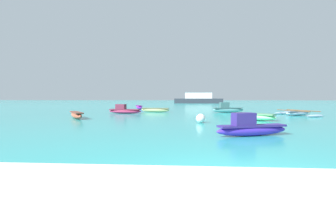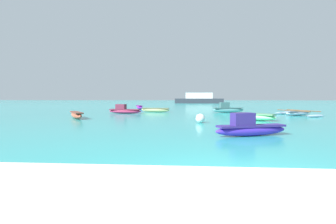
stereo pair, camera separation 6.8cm
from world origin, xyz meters
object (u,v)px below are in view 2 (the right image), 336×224
(moored_boat_0, at_px, (139,107))
(moored_boat_7, at_px, (250,128))
(moored_boat_5, at_px, (124,110))
(distant_ferry, at_px, (199,99))
(moored_boat_4, at_px, (76,115))
(mooring_buoy_0, at_px, (200,118))
(moored_boat_1, at_px, (298,113))
(moored_boat_2, at_px, (257,116))
(moored_boat_3, at_px, (228,109))
(moored_boat_6, at_px, (155,110))

(moored_boat_0, height_order, moored_boat_7, moored_boat_7)
(moored_boat_5, height_order, distant_ferry, distant_ferry)
(moored_boat_4, height_order, moored_boat_5, moored_boat_5)
(mooring_buoy_0, xyz_separation_m, distant_ferry, (3.02, 45.52, 0.84))
(moored_boat_1, height_order, moored_boat_5, moored_boat_5)
(moored_boat_2, xyz_separation_m, moored_boat_4, (-12.59, 0.49, 0.01))
(moored_boat_1, distance_m, moored_boat_7, 12.51)
(moored_boat_5, bearing_deg, moored_boat_0, 100.95)
(moored_boat_4, distance_m, mooring_buoy_0, 9.02)
(moored_boat_7, height_order, mooring_buoy_0, moored_boat_7)
(moored_boat_4, bearing_deg, moored_boat_7, 21.03)
(moored_boat_5, height_order, mooring_buoy_0, moored_boat_5)
(moored_boat_2, bearing_deg, moored_boat_7, -69.20)
(moored_boat_4, xyz_separation_m, moored_boat_7, (10.33, -6.73, 0.06))
(moored_boat_3, bearing_deg, moored_boat_7, -110.05)
(mooring_buoy_0, bearing_deg, distant_ferry, 86.21)
(moored_boat_2, height_order, moored_boat_5, moored_boat_5)
(moored_boat_2, height_order, distant_ferry, distant_ferry)
(moored_boat_4, bearing_deg, moored_boat_1, 66.19)
(moored_boat_1, distance_m, moored_boat_4, 17.65)
(moored_boat_1, relative_size, mooring_buoy_0, 7.10)
(moored_boat_4, relative_size, moored_boat_5, 0.82)
(moored_boat_0, height_order, moored_boat_3, moored_boat_3)
(moored_boat_1, height_order, moored_boat_2, moored_boat_2)
(moored_boat_4, bearing_deg, moored_boat_0, 136.99)
(moored_boat_5, xyz_separation_m, moored_boat_7, (8.19, -11.94, 0.01))
(moored_boat_3, distance_m, mooring_buoy_0, 10.05)
(moored_boat_0, distance_m, moored_boat_2, 18.31)
(moored_boat_3, distance_m, moored_boat_7, 14.04)
(distant_ferry, bearing_deg, mooring_buoy_0, -93.79)
(moored_boat_1, xyz_separation_m, moored_boat_6, (-12.40, 3.64, 0.03))
(moored_boat_2, bearing_deg, moored_boat_6, 175.43)
(moored_boat_5, distance_m, mooring_buoy_0, 9.97)
(moored_boat_1, distance_m, moored_boat_2, 6.26)
(moored_boat_3, relative_size, mooring_buoy_0, 6.05)
(moored_boat_3, bearing_deg, moored_boat_4, -161.91)
(moored_boat_1, bearing_deg, moored_boat_6, 143.21)
(distant_ferry, bearing_deg, moored_boat_1, -82.09)
(moored_boat_6, relative_size, distant_ferry, 0.25)
(moored_boat_5, relative_size, moored_boat_6, 1.07)
(moored_boat_3, bearing_deg, moored_boat_0, 133.14)
(moored_boat_4, bearing_deg, moored_boat_6, 110.60)
(moored_boat_3, xyz_separation_m, moored_boat_4, (-12.17, -7.19, -0.10))
(moored_boat_2, xyz_separation_m, mooring_buoy_0, (-3.85, -1.77, 0.02))
(moored_boat_2, relative_size, moored_boat_3, 0.73)
(moored_boat_5, bearing_deg, moored_boat_2, -19.84)
(moored_boat_0, height_order, moored_boat_2, moored_boat_2)
(moored_boat_0, xyz_separation_m, moored_boat_3, (10.38, -7.10, 0.12))
(moored_boat_6, bearing_deg, moored_boat_7, -58.57)
(mooring_buoy_0, bearing_deg, moored_boat_3, 70.02)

